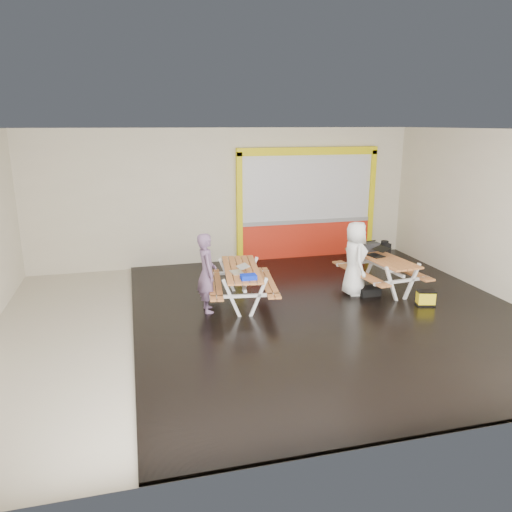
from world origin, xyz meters
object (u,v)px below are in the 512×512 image
object	(u,v)px
picnic_table_left	(241,277)
picnic_table_right	(381,265)
dark_case	(369,291)
person_right	(355,259)
toolbox	(370,247)
person_left	(207,273)
laptop_right	(378,253)
laptop_left	(239,270)
backpack	(384,251)
fluke_bag	(426,298)
blue_pouch	(249,277)

from	to	relation	value
picnic_table_left	picnic_table_right	bearing A→B (deg)	1.34
picnic_table_right	dark_case	size ratio (longest dim) A/B	4.81
person_right	toolbox	world-z (taller)	person_right
person_left	laptop_right	xyz separation A→B (m)	(3.86, 0.45, 0.02)
toolbox	dark_case	distance (m)	1.18
picnic_table_left	dark_case	xyz separation A→B (m)	(2.74, -0.22, -0.47)
picnic_table_right	toolbox	xyz separation A→B (m)	(-0.03, 0.53, 0.28)
picnic_table_left	toolbox	size ratio (longest dim) A/B	4.64
laptop_left	laptop_right	size ratio (longest dim) A/B	0.75
person_left	backpack	world-z (taller)	person_left
picnic_table_right	laptop_right	xyz separation A→B (m)	(-0.04, 0.11, 0.24)
picnic_table_left	laptop_left	world-z (taller)	laptop_left
fluke_bag	dark_case	bearing A→B (deg)	134.05
backpack	fluke_bag	xyz separation A→B (m)	(-0.05, -1.85, -0.52)
person_right	laptop_left	world-z (taller)	person_right
backpack	fluke_bag	size ratio (longest dim) A/B	1.13
backpack	picnic_table_left	bearing A→B (deg)	-167.76
person_left	backpack	size ratio (longest dim) A/B	3.43
picnic_table_right	backpack	xyz separation A→B (m)	(0.45, 0.71, 0.12)
laptop_left	toolbox	size ratio (longest dim) A/B	0.82
person_right	blue_pouch	distance (m)	2.58
person_right	blue_pouch	bearing A→B (deg)	114.53
person_right	blue_pouch	world-z (taller)	person_right
picnic_table_left	person_left	xyz separation A→B (m)	(-0.74, -0.26, 0.22)
picnic_table_right	toolbox	bearing A→B (deg)	92.73
person_left	toolbox	world-z (taller)	person_left
picnic_table_left	dark_case	world-z (taller)	picnic_table_left
blue_pouch	person_right	bearing A→B (deg)	15.09
toolbox	person_right	bearing A→B (deg)	-135.89
laptop_right	backpack	xyz separation A→B (m)	(0.50, 0.60, -0.13)
toolbox	fluke_bag	xyz separation A→B (m)	(0.43, -1.67, -0.68)
laptop_left	dark_case	xyz separation A→B (m)	(2.85, 0.04, -0.70)
backpack	dark_case	bearing A→B (deg)	-131.04
picnic_table_left	fluke_bag	xyz separation A→B (m)	(3.57, -1.07, -0.40)
dark_case	blue_pouch	bearing A→B (deg)	-169.66
blue_pouch	dark_case	size ratio (longest dim) A/B	0.67
toolbox	picnic_table_left	bearing A→B (deg)	-169.15
picnic_table_right	blue_pouch	size ratio (longest dim) A/B	7.18
picnic_table_left	person_right	xyz separation A→B (m)	(2.46, -0.05, 0.22)
blue_pouch	person_left	bearing A→B (deg)	147.37
picnic_table_left	person_right	world-z (taller)	person_right
laptop_left	backpack	size ratio (longest dim) A/B	0.82
person_left	fluke_bag	world-z (taller)	person_left
laptop_left	toolbox	xyz separation A→B (m)	(3.24, 0.86, 0.05)
dark_case	fluke_bag	xyz separation A→B (m)	(0.82, -0.85, 0.07)
laptop_right	blue_pouch	size ratio (longest dim) A/B	1.70
picnic_table_right	laptop_left	size ratio (longest dim) A/B	5.62
backpack	laptop_right	bearing A→B (deg)	-129.66
laptop_right	person_left	bearing A→B (deg)	-173.35
picnic_table_right	person_left	distance (m)	3.92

